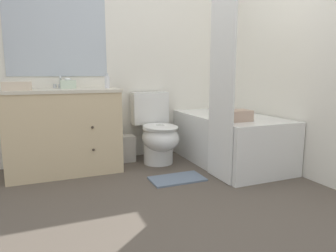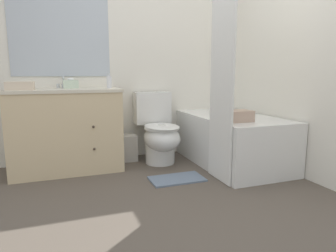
{
  "view_description": "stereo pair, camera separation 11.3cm",
  "coord_description": "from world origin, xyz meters",
  "px_view_note": "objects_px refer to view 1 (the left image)",
  "views": [
    {
      "loc": [
        -0.93,
        -1.82,
        0.97
      ],
      "look_at": [
        0.11,
        0.72,
        0.5
      ],
      "focal_mm": 32.0,
      "sensor_mm": 36.0,
      "label": 1
    },
    {
      "loc": [
        -0.82,
        -1.86,
        0.97
      ],
      "look_at": [
        0.11,
        0.72,
        0.5
      ],
      "focal_mm": 32.0,
      "sensor_mm": 36.0,
      "label": 2
    }
  ],
  "objects_px": {
    "sink_faucet": "(60,85)",
    "tissue_box": "(68,84)",
    "soap_dispenser": "(107,82)",
    "toilet": "(157,133)",
    "bathtub": "(229,139)",
    "wastebasket": "(125,148)",
    "vanity_cabinet": "(64,130)",
    "bath_towel_folded": "(236,116)",
    "bath_mat": "(177,179)",
    "hand_towel_folded": "(17,86)"
  },
  "relations": [
    {
      "from": "sink_faucet",
      "to": "tissue_box",
      "type": "relative_size",
      "value": 0.96
    },
    {
      "from": "tissue_box",
      "to": "soap_dispenser",
      "type": "relative_size",
      "value": 0.96
    },
    {
      "from": "toilet",
      "to": "bathtub",
      "type": "height_order",
      "value": "toilet"
    },
    {
      "from": "wastebasket",
      "to": "vanity_cabinet",
      "type": "bearing_deg",
      "value": -170.57
    },
    {
      "from": "toilet",
      "to": "tissue_box",
      "type": "xyz_separation_m",
      "value": [
        -0.9,
        0.18,
        0.54
      ]
    },
    {
      "from": "bath_towel_folded",
      "to": "sink_faucet",
      "type": "bearing_deg",
      "value": 148.36
    },
    {
      "from": "toilet",
      "to": "bath_mat",
      "type": "bearing_deg",
      "value": -92.52
    },
    {
      "from": "wastebasket",
      "to": "hand_towel_folded",
      "type": "distance_m",
      "value": 1.28
    },
    {
      "from": "tissue_box",
      "to": "bath_mat",
      "type": "height_order",
      "value": "tissue_box"
    },
    {
      "from": "wastebasket",
      "to": "hand_towel_folded",
      "type": "relative_size",
      "value": 1.24
    },
    {
      "from": "bathtub",
      "to": "wastebasket",
      "type": "xyz_separation_m",
      "value": [
        -1.06,
        0.5,
        -0.12
      ]
    },
    {
      "from": "wastebasket",
      "to": "bath_mat",
      "type": "relative_size",
      "value": 0.59
    },
    {
      "from": "bathtub",
      "to": "bath_towel_folded",
      "type": "distance_m",
      "value": 0.51
    },
    {
      "from": "tissue_box",
      "to": "soap_dispenser",
      "type": "bearing_deg",
      "value": -18.49
    },
    {
      "from": "vanity_cabinet",
      "to": "tissue_box",
      "type": "relative_size",
      "value": 7.26
    },
    {
      "from": "sink_faucet",
      "to": "bath_towel_folded",
      "type": "height_order",
      "value": "sink_faucet"
    },
    {
      "from": "bath_mat",
      "to": "toilet",
      "type": "bearing_deg",
      "value": 87.48
    },
    {
      "from": "tissue_box",
      "to": "hand_towel_folded",
      "type": "height_order",
      "value": "tissue_box"
    },
    {
      "from": "wastebasket",
      "to": "tissue_box",
      "type": "bearing_deg",
      "value": -179.69
    },
    {
      "from": "wastebasket",
      "to": "tissue_box",
      "type": "xyz_separation_m",
      "value": [
        -0.57,
        -0.0,
        0.73
      ]
    },
    {
      "from": "vanity_cabinet",
      "to": "tissue_box",
      "type": "height_order",
      "value": "tissue_box"
    },
    {
      "from": "wastebasket",
      "to": "sink_faucet",
      "type": "bearing_deg",
      "value": 172.23
    },
    {
      "from": "vanity_cabinet",
      "to": "bathtub",
      "type": "height_order",
      "value": "vanity_cabinet"
    },
    {
      "from": "bathtub",
      "to": "wastebasket",
      "type": "relative_size",
      "value": 4.62
    },
    {
      "from": "hand_towel_folded",
      "to": "vanity_cabinet",
      "type": "bearing_deg",
      "value": 18.6
    },
    {
      "from": "bathtub",
      "to": "tissue_box",
      "type": "relative_size",
      "value": 9.13
    },
    {
      "from": "hand_towel_folded",
      "to": "bath_mat",
      "type": "xyz_separation_m",
      "value": [
        1.32,
        -0.55,
        -0.86
      ]
    },
    {
      "from": "wastebasket",
      "to": "bath_towel_folded",
      "type": "bearing_deg",
      "value": -43.99
    },
    {
      "from": "sink_faucet",
      "to": "wastebasket",
      "type": "height_order",
      "value": "sink_faucet"
    },
    {
      "from": "toilet",
      "to": "hand_towel_folded",
      "type": "relative_size",
      "value": 3.26
    },
    {
      "from": "hand_towel_folded",
      "to": "bath_towel_folded",
      "type": "bearing_deg",
      "value": -17.97
    },
    {
      "from": "soap_dispenser",
      "to": "tissue_box",
      "type": "bearing_deg",
      "value": 161.51
    },
    {
      "from": "vanity_cabinet",
      "to": "hand_towel_folded",
      "type": "bearing_deg",
      "value": -161.4
    },
    {
      "from": "sink_faucet",
      "to": "hand_towel_folded",
      "type": "xyz_separation_m",
      "value": [
        -0.38,
        -0.32,
        0.0
      ]
    },
    {
      "from": "hand_towel_folded",
      "to": "bath_mat",
      "type": "relative_size",
      "value": 0.47
    },
    {
      "from": "bath_towel_folded",
      "to": "bath_mat",
      "type": "distance_m",
      "value": 0.83
    },
    {
      "from": "vanity_cabinet",
      "to": "sink_faucet",
      "type": "relative_size",
      "value": 7.58
    },
    {
      "from": "bath_mat",
      "to": "bath_towel_folded",
      "type": "bearing_deg",
      "value": -6.39
    },
    {
      "from": "hand_towel_folded",
      "to": "toilet",
      "type": "bearing_deg",
      "value": 2.25
    },
    {
      "from": "toilet",
      "to": "soap_dispenser",
      "type": "relative_size",
      "value": 4.97
    },
    {
      "from": "soap_dispenser",
      "to": "bath_towel_folded",
      "type": "distance_m",
      "value": 1.34
    },
    {
      "from": "toilet",
      "to": "bath_towel_folded",
      "type": "bearing_deg",
      "value": -50.14
    },
    {
      "from": "wastebasket",
      "to": "tissue_box",
      "type": "relative_size",
      "value": 1.98
    },
    {
      "from": "vanity_cabinet",
      "to": "bath_mat",
      "type": "distance_m",
      "value": 1.23
    },
    {
      "from": "soap_dispenser",
      "to": "toilet",
      "type": "bearing_deg",
      "value": -5.84
    },
    {
      "from": "bath_towel_folded",
      "to": "bathtub",
      "type": "bearing_deg",
      "value": 64.29
    },
    {
      "from": "wastebasket",
      "to": "soap_dispenser",
      "type": "bearing_deg",
      "value": -147.34
    },
    {
      "from": "vanity_cabinet",
      "to": "bathtub",
      "type": "relative_size",
      "value": 0.79
    },
    {
      "from": "sink_faucet",
      "to": "bath_mat",
      "type": "height_order",
      "value": "sink_faucet"
    },
    {
      "from": "vanity_cabinet",
      "to": "wastebasket",
      "type": "relative_size",
      "value": 3.67
    }
  ]
}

